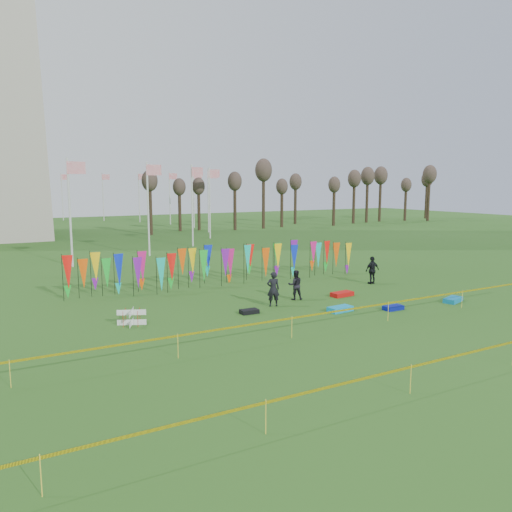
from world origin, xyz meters
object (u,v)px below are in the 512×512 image
kite_bag_red (342,294)px  kite_bag_black (249,311)px  kite_bag_turquoise (340,309)px  kite_bag_teal (453,300)px  person_mid (295,285)px  kite_bag_blue (393,308)px  person_right (372,270)px  box_kite (132,317)px  person_left (273,289)px

kite_bag_red → kite_bag_black: kite_bag_red is taller
kite_bag_turquoise → kite_bag_teal: 6.54m
person_mid → kite_bag_blue: (3.00, -4.16, -0.69)m
person_right → kite_bag_red: size_ratio=1.33×
kite_bag_red → kite_bag_teal: bearing=-43.1°
kite_bag_turquoise → kite_bag_teal: kite_bag_turquoise is taller
kite_bag_red → kite_bag_teal: kite_bag_teal is taller
kite_bag_blue → kite_bag_red: 3.60m
person_mid → person_right: 6.62m
kite_bag_blue → kite_bag_red: kite_bag_red is taller
person_mid → kite_bag_turquoise: person_mid is taller
box_kite → person_right: person_right is taller
kite_bag_turquoise → kite_bag_black: kite_bag_turquoise is taller
kite_bag_red → box_kite: bearing=-179.8°
person_left → kite_bag_red: person_left is taller
person_left → person_mid: bearing=-139.9°
box_kite → kite_bag_teal: bearing=-13.7°
box_kite → kite_bag_red: (11.67, 0.04, -0.24)m
person_mid → kite_bag_teal: size_ratio=1.29×
kite_bag_turquoise → box_kite: bearing=164.9°
kite_bag_turquoise → kite_bag_black: bearing=155.7°
box_kite → person_right: (15.46, 1.84, 0.50)m
box_kite → kite_bag_black: 5.50m
kite_bag_red → person_right: bearing=25.4°
person_mid → kite_bag_turquoise: 3.26m
person_mid → kite_bag_teal: bearing=168.3°
kite_bag_blue → kite_bag_teal: (3.91, -0.33, 0.02)m
box_kite → person_mid: person_mid is taller
kite_bag_blue → kite_bag_black: bearing=156.6°
box_kite → kite_bag_red: box_kite is taller
kite_bag_turquoise → kite_bag_red: size_ratio=0.95×
box_kite → person_right: bearing=6.8°
box_kite → kite_bag_black: bearing=-7.6°
person_left → kite_bag_red: 4.57m
kite_bag_red → person_left: bearing=-178.6°
kite_bag_teal → kite_bag_red: bearing=136.9°
person_right → kite_bag_black: (-10.02, -2.57, -0.76)m
box_kite → person_right: 15.58m
box_kite → kite_bag_turquoise: bearing=-15.1°
person_mid → person_left: bearing=41.9°
person_left → kite_bag_turquoise: size_ratio=1.45×
kite_bag_black → kite_bag_teal: size_ratio=0.69×
kite_bag_teal → person_right: bearing=94.1°
kite_bag_red → kite_bag_teal: size_ratio=1.04×
person_right → kite_bag_blue: bearing=58.4°
kite_bag_blue → kite_bag_red: size_ratio=0.77×
person_right → kite_bag_red: person_right is taller
person_mid → box_kite: bearing=25.1°
person_right → kite_bag_turquoise: (-5.99, -4.39, -0.73)m
person_mid → person_right: size_ratio=0.93×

